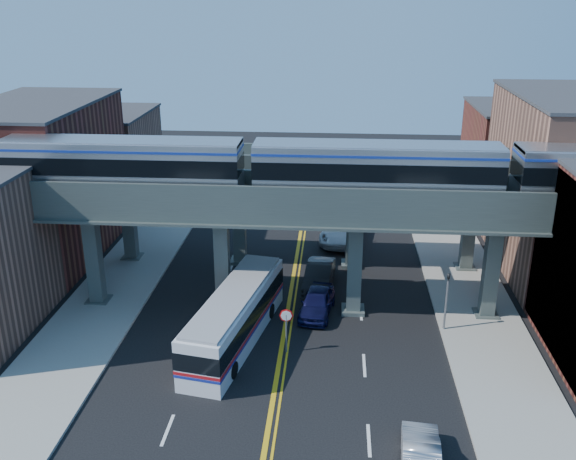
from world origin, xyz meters
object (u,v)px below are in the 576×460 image
(traffic_signal, at_px, (447,295))
(car_lane_d, at_px, (330,208))
(transit_bus, at_px, (235,318))
(car_lane_a, at_px, (317,302))
(car_lane_c, at_px, (342,229))
(stop_sign, at_px, (286,324))
(transit_train, at_px, (376,168))
(car_lane_b, at_px, (319,275))
(car_parked_curb, at_px, (421,456))

(traffic_signal, height_order, car_lane_d, traffic_signal)
(transit_bus, height_order, car_lane_a, transit_bus)
(transit_bus, bearing_deg, car_lane_c, -9.64)
(stop_sign, relative_size, traffic_signal, 0.64)
(stop_sign, bearing_deg, traffic_signal, 18.63)
(car_lane_d, bearing_deg, car_lane_c, -78.17)
(car_lane_a, bearing_deg, car_lane_c, 90.62)
(transit_train, distance_m, transit_bus, 11.53)
(transit_bus, height_order, car_lane_b, transit_bus)
(car_lane_a, relative_size, car_lane_d, 0.73)
(transit_train, bearing_deg, car_lane_b, 133.14)
(traffic_signal, relative_size, car_lane_b, 0.84)
(traffic_signal, bearing_deg, car_parked_curb, -103.00)
(stop_sign, distance_m, car_parked_curb, 10.73)
(transit_train, height_order, transit_bus, transit_train)
(stop_sign, bearing_deg, car_lane_a, 71.93)
(transit_train, distance_m, car_lane_a, 8.94)
(transit_train, xyz_separation_m, car_lane_c, (-1.67, 12.03, -8.21))
(car_parked_curb, bearing_deg, transit_train, -78.76)
(stop_sign, xyz_separation_m, transit_bus, (-2.94, 0.99, -0.30))
(stop_sign, xyz_separation_m, car_parked_curb, (6.20, -8.69, -1.03))
(stop_sign, bearing_deg, car_lane_b, 79.90)
(car_lane_a, bearing_deg, car_parked_curb, -62.87)
(transit_train, distance_m, car_lane_b, 9.54)
(traffic_signal, xyz_separation_m, car_lane_c, (-5.87, 14.03, -1.41))
(transit_bus, bearing_deg, car_lane_a, -40.13)
(car_lane_a, xyz_separation_m, car_lane_b, (0.00, 3.82, 0.03))
(transit_train, height_order, car_lane_b, transit_train)
(transit_train, relative_size, car_lane_c, 6.74)
(car_lane_c, distance_m, car_parked_curb, 25.92)
(transit_bus, relative_size, car_lane_c, 1.77)
(car_lane_a, xyz_separation_m, car_lane_c, (1.53, 12.43, 0.12))
(traffic_signal, bearing_deg, transit_bus, -170.38)
(stop_sign, xyz_separation_m, car_lane_b, (1.50, 8.42, -0.96))
(transit_bus, height_order, car_lane_c, transit_bus)
(traffic_signal, distance_m, car_lane_a, 7.72)
(car_lane_b, bearing_deg, car_lane_d, 93.53)
(transit_train, height_order, traffic_signal, transit_train)
(transit_train, relative_size, traffic_signal, 10.52)
(car_lane_b, height_order, car_lane_d, car_lane_d)
(car_lane_d, xyz_separation_m, car_parked_curb, (4.16, -30.96, -0.16))
(transit_train, height_order, stop_sign, transit_train)
(car_parked_curb, bearing_deg, stop_sign, -49.48)
(transit_train, bearing_deg, car_lane_d, 98.78)
(traffic_signal, distance_m, car_lane_d, 20.50)
(car_lane_a, distance_m, car_lane_d, 17.68)
(stop_sign, xyz_separation_m, car_lane_a, (1.50, 4.60, -0.99))
(car_lane_a, distance_m, car_parked_curb, 14.10)
(transit_train, relative_size, car_lane_b, 8.89)
(traffic_signal, height_order, car_lane_a, traffic_signal)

